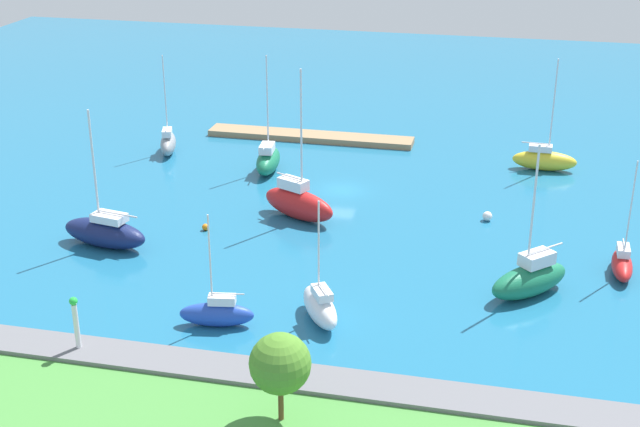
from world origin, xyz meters
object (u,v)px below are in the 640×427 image
at_px(sailboat_white_far_south, 320,306).
at_px(mooring_buoy_orange, 205,227).
at_px(sailboat_red_by_breakwater, 298,202).
at_px(sailboat_green_off_beacon, 268,160).
at_px(mooring_buoy_white, 487,216).
at_px(park_tree_mideast, 280,364).
at_px(sailboat_yellow_center_basin, 544,159).
at_px(sailboat_navy_far_north, 105,232).
at_px(sailboat_gray_outer_mooring, 168,143).
at_px(sailboat_green_west_end, 530,278).
at_px(harbor_beacon, 76,319).
at_px(sailboat_blue_inner_mooring, 217,313).
at_px(sailboat_red_lone_south, 622,263).
at_px(pier_dock, 310,136).

height_order(sailboat_white_far_south, mooring_buoy_orange, sailboat_white_far_south).
distance_m(sailboat_red_by_breakwater, sailboat_green_off_beacon, 13.04).
distance_m(sailboat_red_by_breakwater, mooring_buoy_white, 17.38).
distance_m(park_tree_mideast, sailboat_yellow_center_basin, 52.07).
xyz_separation_m(sailboat_navy_far_north, sailboat_gray_outer_mooring, (4.10, -24.38, -0.11)).
relative_size(park_tree_mideast, sailboat_green_west_end, 0.46).
distance_m(harbor_beacon, sailboat_gray_outer_mooring, 43.12).
height_order(park_tree_mideast, sailboat_gray_outer_mooring, sailboat_gray_outer_mooring).
distance_m(harbor_beacon, sailboat_yellow_center_basin, 54.64).
bearing_deg(sailboat_green_off_beacon, mooring_buoy_orange, 169.48).
bearing_deg(sailboat_green_west_end, sailboat_yellow_center_basin, -137.78).
xyz_separation_m(park_tree_mideast, mooring_buoy_orange, (14.31, -26.67, -4.32)).
xyz_separation_m(sailboat_white_far_south, sailboat_red_by_breakwater, (6.19, -18.04, 0.37)).
relative_size(sailboat_blue_inner_mooring, mooring_buoy_orange, 14.01).
height_order(sailboat_red_lone_south, mooring_buoy_white, sailboat_red_lone_south).
bearing_deg(sailboat_blue_inner_mooring, sailboat_yellow_center_basin, -130.36).
xyz_separation_m(sailboat_red_lone_south, sailboat_gray_outer_mooring, (46.79, -20.04, 0.30)).
xyz_separation_m(sailboat_green_west_end, sailboat_green_off_beacon, (27.06, -22.01, -0.07)).
relative_size(sailboat_red_by_breakwater, sailboat_green_off_beacon, 1.14).
xyz_separation_m(sailboat_blue_inner_mooring, sailboat_white_far_south, (-7.02, -2.31, 0.19)).
height_order(harbor_beacon, sailboat_navy_far_north, sailboat_navy_far_north).
bearing_deg(mooring_buoy_white, pier_dock, -42.69).
bearing_deg(sailboat_red_by_breakwater, sailboat_gray_outer_mooring, 167.41).
xyz_separation_m(sailboat_navy_far_north, sailboat_red_by_breakwater, (-14.61, -9.62, 0.23)).
relative_size(sailboat_yellow_center_basin, sailboat_red_by_breakwater, 0.85).
distance_m(park_tree_mideast, mooring_buoy_white, 36.23).
bearing_deg(sailboat_navy_far_north, sailboat_red_by_breakwater, -136.42).
bearing_deg(harbor_beacon, sailboat_green_west_end, -150.45).
bearing_deg(mooring_buoy_white, sailboat_yellow_center_basin, -108.58).
distance_m(harbor_beacon, sailboat_navy_far_north, 18.64).
relative_size(sailboat_green_off_beacon, mooring_buoy_orange, 19.97).
height_order(sailboat_red_lone_south, sailboat_red_by_breakwater, sailboat_red_by_breakwater).
relative_size(sailboat_green_west_end, sailboat_yellow_center_basin, 1.02).
xyz_separation_m(sailboat_blue_inner_mooring, sailboat_green_off_beacon, (5.36, -31.82, 0.31)).
bearing_deg(park_tree_mideast, mooring_buoy_white, -106.36).
relative_size(park_tree_mideast, mooring_buoy_white, 6.30).
height_order(sailboat_blue_inner_mooring, sailboat_green_off_beacon, sailboat_green_off_beacon).
xyz_separation_m(sailboat_blue_inner_mooring, mooring_buoy_orange, (6.60, -15.81, -0.71)).
bearing_deg(harbor_beacon, sailboat_yellow_center_basin, -123.65).
height_order(sailboat_blue_inner_mooring, mooring_buoy_orange, sailboat_blue_inner_mooring).
relative_size(sailboat_red_by_breakwater, mooring_buoy_orange, 22.85).
bearing_deg(sailboat_green_west_end, mooring_buoy_white, -119.81).
bearing_deg(sailboat_gray_outer_mooring, harbor_beacon, 176.54).
bearing_deg(park_tree_mideast, sailboat_green_off_beacon, -72.97).
relative_size(pier_dock, sailboat_white_far_south, 2.60).
height_order(sailboat_green_west_end, sailboat_white_far_south, sailboat_green_west_end).
relative_size(sailboat_green_west_end, sailboat_blue_inner_mooring, 1.41).
relative_size(sailboat_green_off_beacon, mooring_buoy_white, 13.91).
bearing_deg(sailboat_green_west_end, park_tree_mideast, 10.57).
distance_m(sailboat_white_far_south, mooring_buoy_orange, 19.20).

